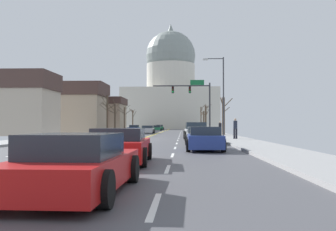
# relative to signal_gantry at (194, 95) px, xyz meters

# --- Properties ---
(ground) EXTENTS (20.00, 180.00, 0.20)m
(ground) POSITION_rel_signal_gantry_xyz_m (-5.46, -16.12, -5.35)
(ground) COLOR #49494E
(signal_gantry) EXTENTS (7.91, 0.41, 7.37)m
(signal_gantry) POSITION_rel_signal_gantry_xyz_m (0.00, 0.00, 0.00)
(signal_gantry) COLOR #28282D
(signal_gantry) RESTS_ON ground
(street_lamp_right) EXTENTS (2.25, 0.24, 8.33)m
(street_lamp_right) POSITION_rel_signal_gantry_xyz_m (2.46, -12.03, -0.33)
(street_lamp_right) COLOR #333338
(street_lamp_right) RESTS_ON ground
(capitol_building) EXTENTS (29.25, 18.40, 33.07)m
(capitol_building) POSITION_rel_signal_gantry_xyz_m (-5.46, 65.70, 7.41)
(capitol_building) COLOR beige
(capitol_building) RESTS_ON ground
(sedan_near_00) EXTENTS (2.16, 4.58, 1.21)m
(sedan_near_00) POSITION_rel_signal_gantry_xyz_m (-0.31, -4.62, -4.80)
(sedan_near_00) COLOR silver
(sedan_near_00) RESTS_ON ground
(sedan_near_01) EXTENTS (2.12, 4.70, 1.21)m
(sedan_near_01) POSITION_rel_signal_gantry_xyz_m (-0.38, -11.94, -4.80)
(sedan_near_01) COLOR navy
(sedan_near_01) RESTS_ON ground
(pickup_truck_near_02) EXTENTS (2.32, 5.75, 1.57)m
(pickup_truck_near_02) POSITION_rel_signal_gantry_xyz_m (-0.33, -18.26, -4.66)
(pickup_truck_near_02) COLOR #ADB2B7
(pickup_truck_near_02) RESTS_ON ground
(sedan_near_03) EXTENTS (2.08, 4.30, 1.17)m
(sedan_near_03) POSITION_rel_signal_gantry_xyz_m (-0.33, -25.34, -4.81)
(sedan_near_03) COLOR #9EA3A8
(sedan_near_03) RESTS_ON ground
(sedan_near_04) EXTENTS (1.97, 4.62, 1.25)m
(sedan_near_04) POSITION_rel_signal_gantry_xyz_m (-0.36, -31.69, -4.78)
(sedan_near_04) COLOR navy
(sedan_near_04) RESTS_ON ground
(sedan_near_05) EXTENTS (2.21, 4.53, 1.23)m
(sedan_near_05) POSITION_rel_signal_gantry_xyz_m (-3.73, -38.52, -4.79)
(sedan_near_05) COLOR #B71414
(sedan_near_05) RESTS_ON ground
(sedan_near_06) EXTENTS (2.09, 4.58, 1.19)m
(sedan_near_06) POSITION_rel_signal_gantry_xyz_m (-3.59, -44.34, -4.81)
(sedan_near_06) COLOR #B71414
(sedan_near_06) RESTS_ON ground
(sedan_oncoming_00) EXTENTS (2.12, 4.32, 1.21)m
(sedan_oncoming_00) POSITION_rel_signal_gantry_xyz_m (-7.10, 7.04, -4.80)
(sedan_oncoming_00) COLOR silver
(sedan_oncoming_00) RESTS_ON ground
(sedan_oncoming_01) EXTENTS (2.03, 4.70, 1.28)m
(sedan_oncoming_01) POSITION_rel_signal_gantry_xyz_m (-10.81, 18.90, -4.77)
(sedan_oncoming_01) COLOR navy
(sedan_oncoming_01) RESTS_ON ground
(sedan_oncoming_02) EXTENTS (1.97, 4.64, 1.18)m
(sedan_oncoming_02) POSITION_rel_signal_gantry_xyz_m (-7.37, 32.46, -4.82)
(sedan_oncoming_02) COLOR #1E7247
(sedan_oncoming_02) RESTS_ON ground
(sedan_oncoming_03) EXTENTS (1.98, 4.22, 1.30)m
(sedan_oncoming_03) POSITION_rel_signal_gantry_xyz_m (-7.45, 43.02, -4.76)
(sedan_oncoming_03) COLOR #1E7247
(sedan_oncoming_03) RESTS_ON ground
(flank_building_00) EXTENTS (11.15, 7.08, 7.94)m
(flank_building_00) POSITION_rel_signal_gantry_xyz_m (-23.37, -5.16, -1.34)
(flank_building_00) COLOR #B2A38E
(flank_building_00) RESTS_ON ground
(flank_building_01) EXTENTS (13.20, 9.21, 9.78)m
(flank_building_01) POSITION_rel_signal_gantry_xyz_m (-23.87, 24.04, -0.41)
(flank_building_01) COLOR #8C6656
(flank_building_01) RESTS_ON ground
(flank_building_02) EXTENTS (13.67, 9.89, 7.39)m
(flank_building_02) POSITION_rel_signal_gantry_xyz_m (-21.66, 32.85, -1.63)
(flank_building_02) COLOR tan
(flank_building_02) RESTS_ON ground
(flank_building_03) EXTENTS (13.70, 7.96, 8.05)m
(flank_building_03) POSITION_rel_signal_gantry_xyz_m (-21.59, 10.20, -1.29)
(flank_building_03) COLOR tan
(flank_building_03) RESTS_ON ground
(bare_tree_00) EXTENTS (1.46, 2.50, 4.55)m
(bare_tree_00) POSITION_rel_signal_gantry_xyz_m (2.81, 27.98, -3.07)
(bare_tree_00) COLOR brown
(bare_tree_00) RESTS_ON ground
(bare_tree_01) EXTENTS (2.26, 2.22, 6.17)m
(bare_tree_01) POSITION_rel_signal_gantry_xyz_m (-13.71, 8.02, -1.98)
(bare_tree_01) COLOR #4C3D2D
(bare_tree_01) RESTS_ON ground
(bare_tree_02) EXTENTS (1.62, 1.27, 4.46)m
(bare_tree_02) POSITION_rel_signal_gantry_xyz_m (3.32, -6.60, -2.86)
(bare_tree_02) COLOR brown
(bare_tree_02) RESTS_ON ground
(bare_tree_03) EXTENTS (1.68, 1.61, 5.15)m
(bare_tree_03) POSITION_rel_signal_gantry_xyz_m (-13.74, 38.81, -2.60)
(bare_tree_03) COLOR brown
(bare_tree_03) RESTS_ON ground
(bare_tree_04) EXTENTS (2.30, 2.25, 5.22)m
(bare_tree_04) POSITION_rel_signal_gantry_xyz_m (2.94, 22.94, -2.57)
(bare_tree_04) COLOR #4C3D2D
(bare_tree_04) RESTS_ON ground
(bare_tree_05) EXTENTS (2.22, 2.77, 5.68)m
(bare_tree_05) POSITION_rel_signal_gantry_xyz_m (-13.87, 15.57, -2.46)
(bare_tree_05) COLOR brown
(bare_tree_05) RESTS_ON ground
(bare_tree_06) EXTENTS (1.36, 1.96, 6.00)m
(bare_tree_06) POSITION_rel_signal_gantry_xyz_m (2.56, 34.44, -2.34)
(bare_tree_06) COLOR brown
(bare_tree_06) RESTS_ON ground
(bare_tree_07) EXTENTS (2.84, 1.59, 5.36)m
(bare_tree_07) POSITION_rel_signal_gantry_xyz_m (-13.88, 26.75, -2.47)
(bare_tree_07) COLOR brown
(bare_tree_07) RESTS_ON ground
(pedestrian_00) EXTENTS (0.35, 0.34, 1.61)m
(pedestrian_00) POSITION_rel_signal_gantry_xyz_m (2.72, -8.45, -4.34)
(pedestrian_00) COLOR black
(pedestrian_00) RESTS_ON ground
(pedestrian_01) EXTENTS (0.35, 0.34, 1.76)m
(pedestrian_01) POSITION_rel_signal_gantry_xyz_m (2.98, -19.24, -4.25)
(pedestrian_01) COLOR black
(pedestrian_01) RESTS_ON ground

